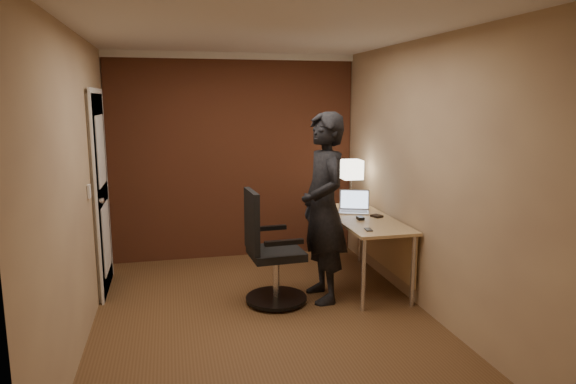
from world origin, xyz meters
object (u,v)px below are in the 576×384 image
at_px(laptop, 354,206).
at_px(mouse, 360,218).
at_px(phone, 368,230).
at_px(office_chair, 269,255).
at_px(desk, 369,229).
at_px(desk_lamp, 352,170).
at_px(person, 323,208).
at_px(wallet, 377,216).

relative_size(laptop, mouse, 4.01).
height_order(phone, office_chair, office_chair).
bearing_deg(desk, desk_lamp, 88.84).
relative_size(phone, person, 0.06).
xyz_separation_m(desk, desk_lamp, (0.01, 0.60, 0.55)).
height_order(laptop, mouse, laptop).
relative_size(phone, office_chair, 0.11).
bearing_deg(desk_lamp, office_chair, -141.52).
bearing_deg(laptop, office_chair, -150.87).
relative_size(desk, laptop, 3.74).
distance_m(office_chair, person, 0.69).
xyz_separation_m(desk_lamp, laptop, (-0.08, -0.32, -0.35)).
height_order(desk_lamp, wallet, desk_lamp).
height_order(phone, wallet, wallet).
xyz_separation_m(mouse, office_chair, (-1.00, -0.22, -0.26)).
distance_m(desk, mouse, 0.22).
height_order(desk_lamp, person, person).
xyz_separation_m(phone, office_chair, (-0.92, 0.21, -0.25)).
xyz_separation_m(desk, person, (-0.60, -0.31, 0.32)).
bearing_deg(person, mouse, 110.99).
bearing_deg(mouse, desk_lamp, 78.79).
bearing_deg(phone, desk_lamp, 86.14).
bearing_deg(office_chair, phone, -12.74).
bearing_deg(person, desk, 113.79).
bearing_deg(mouse, person, -154.53).
xyz_separation_m(desk, phone, (-0.22, -0.52, 0.13)).
distance_m(laptop, mouse, 0.39).
height_order(wallet, person, person).
distance_m(desk_lamp, phone, 1.22).
xyz_separation_m(mouse, phone, (-0.08, -0.42, -0.01)).
bearing_deg(desk_lamp, wallet, -84.43).
bearing_deg(desk, person, -152.64).
height_order(mouse, office_chair, office_chair).
height_order(laptop, phone, laptop).
height_order(desk, desk_lamp, desk_lamp).
distance_m(phone, wallet, 0.58).
height_order(desk, phone, phone).
bearing_deg(office_chair, person, 0.46).
distance_m(desk_lamp, laptop, 0.48).
bearing_deg(office_chair, desk_lamp, 38.48).
height_order(mouse, wallet, mouse).
xyz_separation_m(phone, wallet, (0.29, 0.50, 0.01)).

